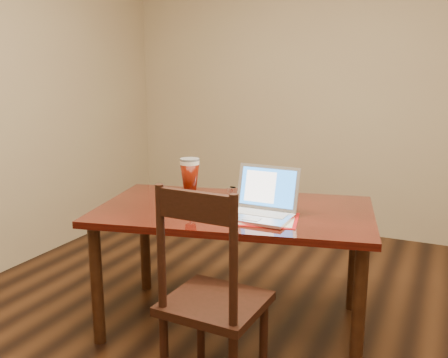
% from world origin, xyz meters
% --- Properties ---
extents(room_shell, '(4.51, 5.01, 2.71)m').
position_xyz_m(room_shell, '(0.00, 0.00, 1.76)').
color(room_shell, tan).
rests_on(room_shell, ground).
extents(dining_table, '(1.73, 1.20, 1.04)m').
position_xyz_m(dining_table, '(-0.32, 0.46, 0.66)').
color(dining_table, '#4E110A').
rests_on(dining_table, ground).
extents(dining_chair, '(0.46, 0.44, 1.05)m').
position_xyz_m(dining_chair, '(-0.14, -0.19, 0.49)').
color(dining_chair, black).
rests_on(dining_chair, ground).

